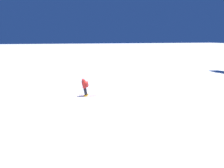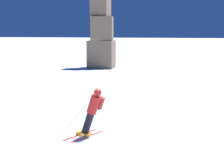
# 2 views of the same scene
# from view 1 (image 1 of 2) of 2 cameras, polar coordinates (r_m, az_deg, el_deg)

# --- Properties ---
(ground_plane) EXTENTS (300.00, 300.00, 0.00)m
(ground_plane) POSITION_cam_1_polar(r_m,az_deg,el_deg) (16.19, -8.43, -3.69)
(ground_plane) COLOR white
(skier) EXTENTS (1.60, 1.78, 1.80)m
(skier) POSITION_cam_1_polar(r_m,az_deg,el_deg) (15.42, -8.89, -0.81)
(skier) COLOR red
(skier) RESTS_ON ground
(spare_backpack) EXTENTS (0.31, 0.36, 0.50)m
(spare_backpack) POSITION_cam_1_polar(r_m,az_deg,el_deg) (19.94, -9.11, 0.56)
(spare_backpack) COLOR #AD231E
(spare_backpack) RESTS_ON ground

